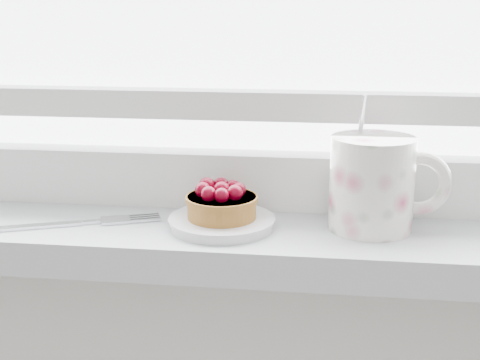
% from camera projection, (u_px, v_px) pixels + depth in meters
% --- Properties ---
extents(saucer, '(0.12, 0.12, 0.01)m').
position_uv_depth(saucer, '(222.00, 222.00, 0.77)').
color(saucer, silver).
rests_on(saucer, windowsill).
extents(raspberry_tart, '(0.08, 0.08, 0.04)m').
position_uv_depth(raspberry_tart, '(221.00, 202.00, 0.77)').
color(raspberry_tart, brown).
rests_on(raspberry_tart, saucer).
extents(floral_mug, '(0.14, 0.10, 0.15)m').
position_uv_depth(floral_mug, '(375.00, 182.00, 0.76)').
color(floral_mug, white).
rests_on(floral_mug, windowsill).
extents(fork, '(0.21, 0.10, 0.00)m').
position_uv_depth(fork, '(66.00, 224.00, 0.78)').
color(fork, silver).
rests_on(fork, windowsill).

